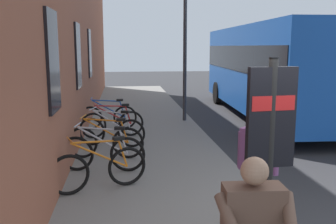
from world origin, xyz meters
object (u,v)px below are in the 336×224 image
(bicycle_end_of_row, at_px, (105,141))
(bicycle_leaning_wall, at_px, (113,123))
(city_bus, at_px, (268,66))
(pedestrian_by_facade, at_px, (258,157))
(bicycle_nearest_sign, at_px, (108,117))
(street_lamp, at_px, (185,31))
(bicycle_by_door, at_px, (112,131))
(transit_info_sign, at_px, (270,131))
(bicycle_far_end, at_px, (102,153))
(bicycle_under_window, at_px, (99,169))

(bicycle_end_of_row, relative_size, bicycle_leaning_wall, 1.00)
(bicycle_end_of_row, relative_size, city_bus, 0.17)
(bicycle_leaning_wall, bearing_deg, pedestrian_by_facade, -158.96)
(bicycle_nearest_sign, xyz_separation_m, street_lamp, (1.12, -2.55, 2.61))
(bicycle_by_door, distance_m, transit_info_sign, 6.05)
(bicycle_far_end, xyz_separation_m, city_bus, (6.13, -5.83, 1.41))
(bicycle_end_of_row, distance_m, city_bus, 7.94)
(bicycle_under_window, distance_m, bicycle_end_of_row, 1.95)
(bicycle_far_end, distance_m, pedestrian_by_facade, 3.53)
(bicycle_under_window, relative_size, bicycle_nearest_sign, 0.95)
(bicycle_far_end, bearing_deg, bicycle_under_window, -179.94)
(bicycle_far_end, height_order, bicycle_leaning_wall, same)
(bicycle_far_end, relative_size, bicycle_end_of_row, 1.00)
(bicycle_end_of_row, relative_size, bicycle_by_door, 1.03)
(bicycle_leaning_wall, bearing_deg, bicycle_nearest_sign, 8.79)
(bicycle_nearest_sign, distance_m, city_bus, 6.39)
(bicycle_far_end, bearing_deg, transit_info_sign, -151.07)
(bicycle_far_end, xyz_separation_m, bicycle_leaning_wall, (2.94, -0.14, 0.00))
(city_bus, height_order, street_lamp, street_lamp)
(transit_info_sign, relative_size, city_bus, 0.23)
(bicycle_far_end, height_order, bicycle_by_door, same)
(city_bus, bearing_deg, bicycle_nearest_sign, 110.00)
(street_lamp, bearing_deg, bicycle_end_of_row, 149.24)
(city_bus, bearing_deg, bicycle_leaning_wall, 119.28)
(bicycle_by_door, xyz_separation_m, transit_info_sign, (-5.62, -1.89, 1.21))
(bicycle_leaning_wall, relative_size, street_lamp, 0.35)
(bicycle_nearest_sign, relative_size, transit_info_sign, 0.74)
(bicycle_far_end, xyz_separation_m, bicycle_end_of_row, (0.91, -0.03, 0.00))
(pedestrian_by_facade, bearing_deg, bicycle_end_of_row, 32.59)
(bicycle_end_of_row, distance_m, street_lamp, 5.56)
(bicycle_under_window, relative_size, pedestrian_by_facade, 1.04)
(pedestrian_by_facade, bearing_deg, bicycle_under_window, 55.21)
(transit_info_sign, xyz_separation_m, street_lamp, (8.79, -0.51, 1.40))
(bicycle_far_end, bearing_deg, bicycle_leaning_wall, -2.78)
(bicycle_nearest_sign, distance_m, pedestrian_by_facade, 7.04)
(bicycle_far_end, relative_size, bicycle_by_door, 1.03)
(bicycle_under_window, xyz_separation_m, pedestrian_by_facade, (-1.59, -2.28, 0.60))
(bicycle_far_end, distance_m, street_lamp, 6.28)
(bicycle_end_of_row, height_order, city_bus, city_bus)
(bicycle_by_door, distance_m, pedestrian_by_facade, 5.09)
(bicycle_leaning_wall, distance_m, city_bus, 6.67)
(bicycle_far_end, relative_size, bicycle_nearest_sign, 0.99)
(bicycle_by_door, relative_size, transit_info_sign, 0.71)
(bicycle_far_end, relative_size, transit_info_sign, 0.73)
(bicycle_leaning_wall, bearing_deg, city_bus, -60.72)
(bicycle_leaning_wall, height_order, pedestrian_by_facade, pedestrian_by_facade)
(street_lamp, bearing_deg, bicycle_under_window, 157.66)
(bicycle_under_window, height_order, street_lamp, street_lamp)
(bicycle_leaning_wall, height_order, street_lamp, street_lamp)
(bicycle_far_end, bearing_deg, city_bus, -43.56)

